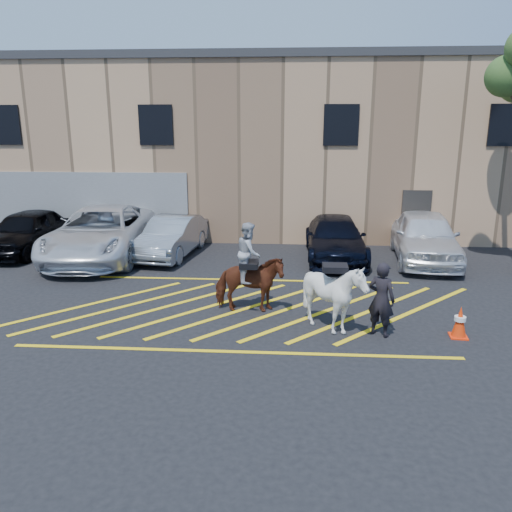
# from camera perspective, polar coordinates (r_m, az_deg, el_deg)

# --- Properties ---
(ground) EXTENTS (90.00, 90.00, 0.00)m
(ground) POSITION_cam_1_polar(r_m,az_deg,el_deg) (13.26, -1.25, -5.64)
(ground) COLOR black
(ground) RESTS_ON ground
(car_black_suv) EXTENTS (2.05, 4.69, 1.57)m
(car_black_suv) POSITION_cam_1_polar(r_m,az_deg,el_deg) (20.37, -24.75, 2.57)
(car_black_suv) COLOR black
(car_black_suv) RESTS_ON ground
(car_white_pickup) EXTENTS (3.34, 6.61, 1.79)m
(car_white_pickup) POSITION_cam_1_polar(r_m,az_deg,el_deg) (18.57, -17.23, 2.55)
(car_white_pickup) COLOR silver
(car_white_pickup) RESTS_ON ground
(car_silver_sedan) EXTENTS (2.03, 4.43, 1.41)m
(car_silver_sedan) POSITION_cam_1_polar(r_m,az_deg,el_deg) (18.28, -9.58, 2.21)
(car_silver_sedan) COLOR #91989E
(car_silver_sedan) RESTS_ON ground
(car_blue_suv) EXTENTS (2.01, 4.93, 1.43)m
(car_blue_suv) POSITION_cam_1_polar(r_m,az_deg,el_deg) (17.89, 9.03, 1.99)
(car_blue_suv) COLOR black
(car_blue_suv) RESTS_ON ground
(car_white_suv) EXTENTS (2.58, 5.25, 1.72)m
(car_white_suv) POSITION_cam_1_polar(r_m,az_deg,el_deg) (18.28, 18.73, 2.13)
(car_white_suv) COLOR white
(car_white_suv) RESTS_ON ground
(handler) EXTENTS (0.75, 0.69, 1.71)m
(handler) POSITION_cam_1_polar(r_m,az_deg,el_deg) (11.51, 14.13, -4.82)
(handler) COLOR black
(handler) RESTS_ON ground
(warehouse) EXTENTS (32.42, 10.20, 7.30)m
(warehouse) POSITION_cam_1_polar(r_m,az_deg,el_deg) (24.41, 1.19, 12.54)
(warehouse) COLOR tan
(warehouse) RESTS_ON ground
(hatching_zone) EXTENTS (12.60, 5.12, 0.01)m
(hatching_zone) POSITION_cam_1_polar(r_m,az_deg,el_deg) (12.98, -1.36, -6.08)
(hatching_zone) COLOR yellow
(hatching_zone) RESTS_ON ground
(mounted_bay) EXTENTS (1.76, 0.81, 2.32)m
(mounted_bay) POSITION_cam_1_polar(r_m,az_deg,el_deg) (12.52, -0.80, -2.36)
(mounted_bay) COLOR #612D17
(mounted_bay) RESTS_ON ground
(saddled_white) EXTENTS (1.41, 1.58, 1.71)m
(saddled_white) POSITION_cam_1_polar(r_m,az_deg,el_deg) (11.50, 8.89, -4.52)
(saddled_white) COLOR silver
(saddled_white) RESTS_ON ground
(traffic_cone) EXTENTS (0.42, 0.42, 0.73)m
(traffic_cone) POSITION_cam_1_polar(r_m,az_deg,el_deg) (12.12, 22.27, -6.97)
(traffic_cone) COLOR #FF2F0A
(traffic_cone) RESTS_ON ground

